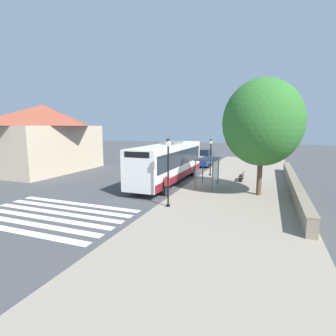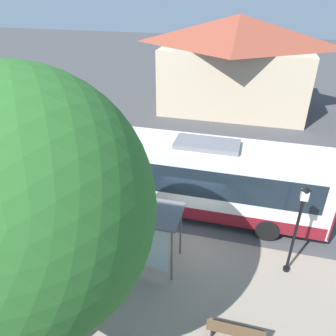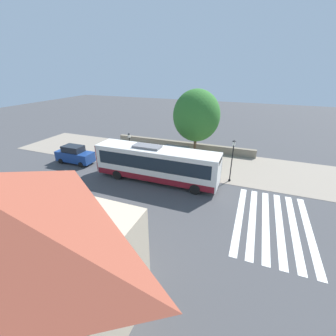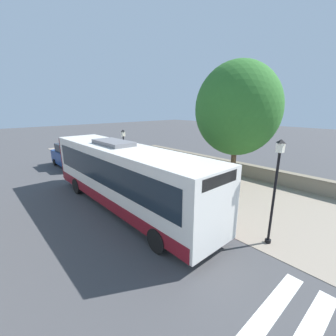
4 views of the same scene
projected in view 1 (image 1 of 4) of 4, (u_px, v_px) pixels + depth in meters
name	position (u px, v px, depth m)	size (l,w,h in m)	color
ground_plane	(190.00, 182.00, 23.97)	(120.00, 120.00, 0.00)	#424244
sidewalk_plaza	(241.00, 186.00, 22.39)	(9.00, 44.00, 0.02)	gray
crosswalk_stripes	(51.00, 215.00, 15.05)	(9.00, 5.25, 0.01)	silver
stone_wall	(293.00, 184.00, 20.88)	(0.60, 20.00, 1.03)	gray
background_building	(45.00, 137.00, 29.53)	(8.03, 11.95, 7.43)	#C6B293
bus	(169.00, 162.00, 23.70)	(2.70, 12.47, 3.66)	silver
bus_shelter	(209.00, 163.00, 21.62)	(1.69, 2.82, 2.45)	#515459
pedestrian	(167.00, 184.00, 18.96)	(0.34, 0.22, 1.63)	#2D3347
bench	(242.00, 176.00, 24.45)	(0.40, 1.71, 0.88)	brown
street_lamp_near	(211.00, 154.00, 26.89)	(0.28, 0.28, 3.80)	black
street_lamp_far	(168.00, 167.00, 16.22)	(0.28, 0.28, 4.34)	black
shade_tree	(262.00, 123.00, 18.67)	(5.63, 5.63, 8.42)	brown
parked_car_behind_bus	(204.00, 158.00, 33.77)	(1.89, 4.59, 2.15)	navy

